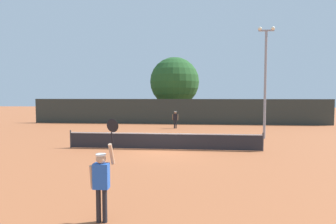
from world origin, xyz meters
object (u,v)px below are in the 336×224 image
object	(u,v)px
tennis_ball	(207,142)
light_pole	(265,76)
player_receiving	(175,118)
large_tree	(175,82)
parked_car_near	(194,114)
player_serving	(102,177)

from	to	relation	value
tennis_ball	light_pole	size ratio (longest dim) A/B	0.01
player_receiving	large_tree	world-z (taller)	large_tree
player_receiving	tennis_ball	bearing A→B (deg)	108.73
tennis_ball	light_pole	world-z (taller)	light_pole
player_receiving	parked_car_near	xyz separation A→B (m)	(1.85, 10.25, -0.23)
large_tree	parked_car_near	bearing A→B (deg)	34.21
large_tree	parked_car_near	distance (m)	5.12
player_receiving	light_pole	size ratio (longest dim) A/B	0.20
player_receiving	large_tree	bearing A→B (deg)	-85.61
large_tree	parked_car_near	xyz separation A→B (m)	(2.50, 1.70, -4.13)
player_receiving	large_tree	distance (m)	9.41
player_serving	large_tree	distance (m)	28.14
parked_car_near	player_receiving	bearing A→B (deg)	-93.04
player_serving	parked_car_near	distance (m)	29.69
player_serving	player_receiving	bearing A→B (deg)	88.33
light_pole	parked_car_near	distance (m)	17.05
light_pole	large_tree	bearing A→B (deg)	118.21
player_serving	light_pole	world-z (taller)	light_pole
player_serving	player_receiving	distance (m)	19.36
tennis_ball	large_tree	size ratio (longest dim) A/B	0.01
light_pole	tennis_ball	bearing A→B (deg)	-152.55
tennis_ball	large_tree	bearing A→B (deg)	101.41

